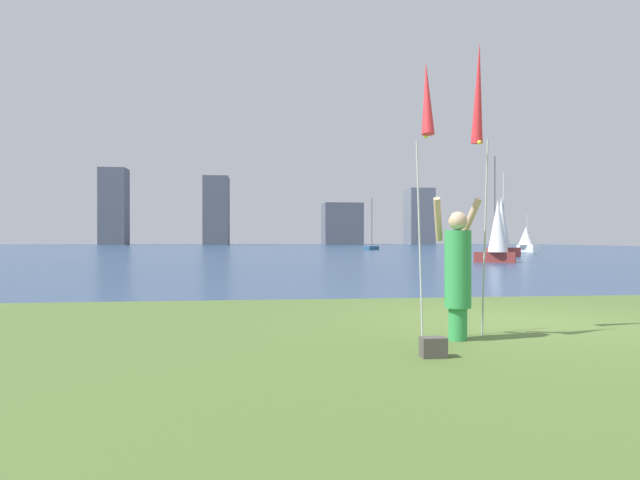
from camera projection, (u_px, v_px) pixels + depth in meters
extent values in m
cube|color=navy|center=(289.00, 249.00, 69.93)|extent=(120.00, 116.55, 0.12)
cube|color=#263316|center=(446.00, 299.00, 12.04)|extent=(120.00, 0.70, 0.02)
cylinder|color=green|center=(458.00, 324.00, 6.99)|extent=(0.23, 0.23, 0.41)
cylinder|color=green|center=(458.00, 269.00, 6.99)|extent=(0.33, 0.33, 0.99)
sphere|color=#D1A889|center=(458.00, 221.00, 6.99)|extent=(0.24, 0.24, 0.24)
cylinder|color=#D1A889|center=(438.00, 219.00, 7.10)|extent=(0.24, 0.38, 0.57)
cylinder|color=#D1A889|center=(470.00, 219.00, 7.15)|extent=(0.24, 0.38, 0.57)
cylinder|color=#B2B2B7|center=(419.00, 239.00, 7.13)|extent=(0.02, 0.29, 2.58)
cone|color=red|center=(427.00, 97.00, 6.82)|extent=(0.16, 0.25, 0.95)
sphere|color=yellow|center=(426.00, 136.00, 6.87)|extent=(0.06, 0.06, 0.06)
cylinder|color=#B2B2B7|center=(485.00, 238.00, 7.24)|extent=(0.02, 0.20, 2.59)
cone|color=red|center=(478.00, 93.00, 7.45)|extent=(0.16, 0.25, 1.38)
sphere|color=yellow|center=(479.00, 142.00, 7.41)|extent=(0.06, 0.06, 0.06)
cube|color=#4C4742|center=(433.00, 347.00, 5.98)|extent=(0.27, 0.18, 0.22)
cube|color=maroon|center=(495.00, 257.00, 29.50)|extent=(2.12, 1.53, 0.56)
cylinder|color=#47474C|center=(495.00, 204.00, 29.50)|extent=(0.06, 0.06, 5.17)
cone|color=white|center=(498.00, 226.00, 29.44)|extent=(1.45, 1.45, 2.84)
cube|color=#2D6084|center=(372.00, 248.00, 61.81)|extent=(2.14, 2.71, 0.44)
cylinder|color=#47474C|center=(372.00, 222.00, 61.80)|extent=(0.09, 0.09, 5.45)
cube|color=silver|center=(527.00, 249.00, 51.74)|extent=(0.77, 2.82, 0.68)
cylinder|color=silver|center=(527.00, 229.00, 51.73)|extent=(0.08, 0.08, 2.94)
cone|color=white|center=(526.00, 236.00, 51.94)|extent=(1.50, 1.50, 1.71)
cube|color=maroon|center=(503.00, 252.00, 38.52)|extent=(2.36, 0.89, 0.65)
cylinder|color=silver|center=(504.00, 210.00, 38.51)|extent=(0.07, 0.07, 5.24)
cone|color=white|center=(501.00, 222.00, 38.48)|extent=(1.26, 1.26, 3.60)
cube|color=#565B66|center=(114.00, 207.00, 111.08)|extent=(5.21, 4.77, 15.51)
cube|color=#565B66|center=(217.00, 211.00, 110.47)|extent=(4.93, 7.04, 13.67)
cube|color=#565B66|center=(342.00, 224.00, 112.92)|extent=(7.77, 7.46, 8.49)
cube|color=slate|center=(419.00, 217.00, 117.24)|extent=(5.27, 6.32, 11.89)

